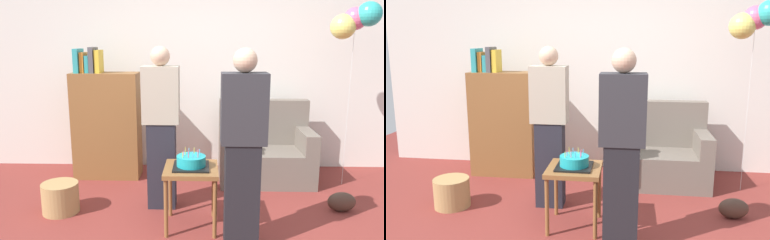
{
  "view_description": "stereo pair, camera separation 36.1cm",
  "coord_description": "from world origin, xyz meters",
  "views": [
    {
      "loc": [
        -0.04,
        -3.04,
        1.69
      ],
      "look_at": [
        -0.15,
        0.49,
        0.95
      ],
      "focal_mm": 36.02,
      "sensor_mm": 36.0,
      "label": 1
    },
    {
      "loc": [
        0.32,
        -3.01,
        1.69
      ],
      "look_at": [
        -0.15,
        0.49,
        0.95
      ],
      "focal_mm": 36.02,
      "sensor_mm": 36.0,
      "label": 2
    }
  ],
  "objects": [
    {
      "name": "bookshelf",
      "position": [
        -1.24,
        1.56,
        0.68
      ],
      "size": [
        0.8,
        0.36,
        1.6
      ],
      "color": "brown",
      "rests_on": "ground_plane"
    },
    {
      "name": "birthday_cake",
      "position": [
        -0.15,
        0.24,
        0.62
      ],
      "size": [
        0.32,
        0.32,
        0.17
      ],
      "color": "black",
      "rests_on": "side_table"
    },
    {
      "name": "wicker_basket",
      "position": [
        -1.46,
        0.5,
        0.15
      ],
      "size": [
        0.36,
        0.36,
        0.3
      ],
      "primitive_type": "cylinder",
      "color": "#A88451",
      "rests_on": "ground_plane"
    },
    {
      "name": "person_blowing_candles",
      "position": [
        -0.46,
        0.68,
        0.83
      ],
      "size": [
        0.36,
        0.22,
        1.63
      ],
      "rotation": [
        0.0,
        0.0,
        0.39
      ],
      "color": "#23232D",
      "rests_on": "ground_plane"
    },
    {
      "name": "ground_plane",
      "position": [
        0.0,
        0.0,
        0.0
      ],
      "size": [
        8.0,
        8.0,
        0.0
      ],
      "primitive_type": "plane",
      "color": "maroon"
    },
    {
      "name": "handbag",
      "position": [
        1.35,
        0.6,
        0.1
      ],
      "size": [
        0.28,
        0.14,
        0.2
      ],
      "primitive_type": "ellipsoid",
      "color": "#473328",
      "rests_on": "ground_plane"
    },
    {
      "name": "wall_back",
      "position": [
        0.0,
        2.05,
        1.35
      ],
      "size": [
        6.0,
        0.1,
        2.7
      ],
      "primitive_type": "cube",
      "color": "silver",
      "rests_on": "ground_plane"
    },
    {
      "name": "person_holding_cake",
      "position": [
        0.28,
        -0.06,
        0.83
      ],
      "size": [
        0.36,
        0.22,
        1.63
      ],
      "rotation": [
        0.0,
        0.0,
        3.38
      ],
      "color": "black",
      "rests_on": "ground_plane"
    },
    {
      "name": "side_table",
      "position": [
        -0.15,
        0.24,
        0.48
      ],
      "size": [
        0.48,
        0.48,
        0.57
      ],
      "color": "brown",
      "rests_on": "ground_plane"
    },
    {
      "name": "couch",
      "position": [
        0.71,
        1.5,
        0.34
      ],
      "size": [
        1.1,
        0.7,
        0.96
      ],
      "color": "#6B6056",
      "rests_on": "ground_plane"
    },
    {
      "name": "balloon_bunch",
      "position": [
        1.6,
        1.31,
        1.9
      ],
      "size": [
        0.51,
        0.34,
        2.09
      ],
      "color": "silver",
      "rests_on": "ground_plane"
    }
  ]
}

